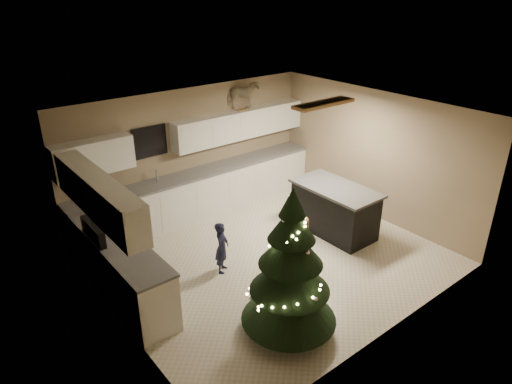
# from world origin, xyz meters

# --- Properties ---
(ground_plane) EXTENTS (5.50, 5.50, 0.00)m
(ground_plane) POSITION_xyz_m (0.00, 0.00, 0.00)
(ground_plane) COLOR beige
(room_shell) EXTENTS (5.52, 5.02, 2.61)m
(room_shell) POSITION_xyz_m (0.02, 0.00, 1.75)
(room_shell) COLOR gray
(room_shell) RESTS_ON ground_plane
(cabinetry) EXTENTS (5.50, 3.20, 2.00)m
(cabinetry) POSITION_xyz_m (-0.91, 1.65, 0.76)
(cabinetry) COLOR white
(cabinetry) RESTS_ON ground_plane
(island) EXTENTS (0.90, 1.70, 0.95)m
(island) POSITION_xyz_m (1.59, -0.08, 0.48)
(island) COLOR black
(island) RESTS_ON ground_plane
(bar_stool) EXTENTS (0.30, 0.30, 0.57)m
(bar_stool) POSITION_xyz_m (0.69, -0.07, 0.43)
(bar_stool) COLOR brown
(bar_stool) RESTS_ON ground_plane
(christmas_tree) EXTENTS (1.38, 1.33, 2.20)m
(christmas_tree) POSITION_xyz_m (-0.98, -1.60, 0.90)
(christmas_tree) COLOR #3F2816
(christmas_tree) RESTS_ON ground_plane
(toddler) EXTENTS (0.39, 0.39, 0.91)m
(toddler) POSITION_xyz_m (-0.88, 0.16, 0.46)
(toddler) COLOR #18193B
(toddler) RESTS_ON ground_plane
(rocking_horse) EXTENTS (0.76, 0.57, 0.61)m
(rocking_horse) POSITION_xyz_m (1.22, 2.33, 2.32)
(rocking_horse) COLOR brown
(rocking_horse) RESTS_ON cabinetry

